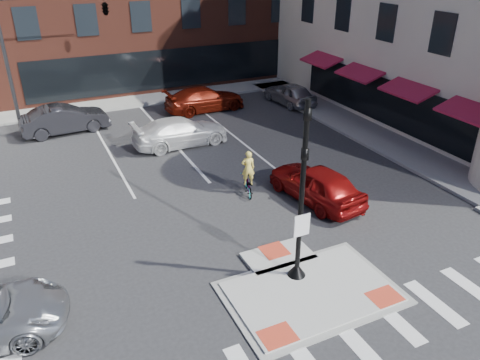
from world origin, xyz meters
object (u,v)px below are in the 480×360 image
bg_car_silver (290,93)px  bg_car_red (205,99)px  cyclist (248,180)px  bg_car_dark (65,119)px  white_pickup (181,132)px  red_sedan (316,183)px

bg_car_silver → bg_car_red: (-5.77, 1.20, 0.02)m
bg_car_red → cyclist: cyclist is taller
bg_car_silver → bg_car_red: bearing=-16.7°
bg_car_dark → bg_car_red: (8.86, 0.32, -0.04)m
white_pickup → cyclist: 6.69m
red_sedan → bg_car_silver: 13.63m
red_sedan → white_pickup: 9.00m
cyclist → bg_car_dark: bearing=-44.4°
bg_car_silver → bg_car_red: bg_car_red is taller
bg_car_silver → cyclist: (-8.35, -10.45, -0.07)m
red_sedan → cyclist: size_ratio=2.31×
white_pickup → bg_car_red: 6.06m
cyclist → bg_car_red: bearing=-85.9°
bg_car_dark → cyclist: bearing=-155.7°
bg_car_silver → bg_car_dark: bearing=-8.4°
bg_car_dark → cyclist: (6.28, -11.34, -0.13)m
bg_car_dark → bg_car_silver: bearing=-98.1°
cyclist → red_sedan: bearing=159.5°
white_pickup → cyclist: (0.82, -6.64, -0.07)m
red_sedan → white_pickup: (-3.17, 8.43, -0.04)m
red_sedan → bg_car_red: (0.23, 13.44, -0.03)m
red_sedan → white_pickup: size_ratio=0.90×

